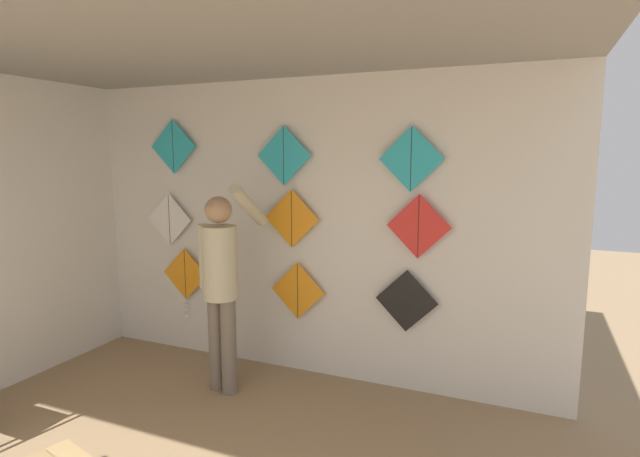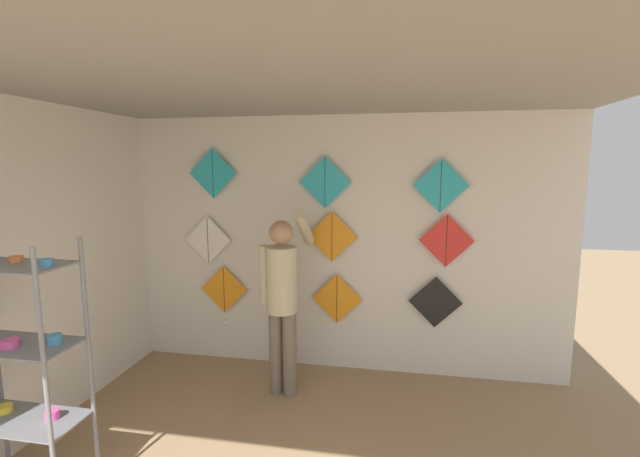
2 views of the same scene
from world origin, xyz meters
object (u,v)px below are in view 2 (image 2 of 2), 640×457
Objects in this scene: shelf_rack at (18,351)px; kite_2 at (435,302)px; kite_4 at (332,237)px; kite_7 at (325,182)px; shopkeeper at (282,291)px; kite_3 at (208,240)px; kite_5 at (446,241)px; kite_6 at (213,173)px; kite_1 at (337,299)px; kite_8 at (441,186)px; kite_0 at (224,293)px.

shelf_rack reaches higher than kite_2.
kite_4 is 0.59m from kite_7.
shopkeeper reaches higher than kite_3.
shopkeeper is 1.75m from kite_5.
kite_6 reaches higher than kite_7.
kite_3 reaches higher than kite_1.
kite_5 is (1.19, 0.00, -0.01)m from kite_4.
kite_1 is at bearing 62.92° from shopkeeper.
kite_7 reaches higher than kite_4.
kite_6 reaches higher than kite_8.
shelf_rack is at bearing -130.18° from kite_1.
kite_6 is 1.00× the size of kite_7.
kite_8 reaches higher than kite_2.
kite_2 is 1.29m from kite_4.
kite_7 is (1.72, 2.19, 1.06)m from shelf_rack.
kite_3 is 1.00× the size of kite_4.
kite_3 is at bearing 180.00° from kite_1.
kite_7 reaches higher than kite_0.
kite_1 is (1.31, 0.00, 0.00)m from kite_0.
kite_1 is 0.69m from kite_4.
kite_6 is 1.00× the size of kite_8.
kite_2 is 1.72m from kite_7.
shelf_rack is 0.96× the size of shopkeeper.
kite_1 is 1.00× the size of kite_6.
kite_6 reaches higher than kite_2.
kite_0 is at bearing -179.95° from kite_4.
shopkeeper is 2.45× the size of kite_0.
shelf_rack reaches higher than kite_4.
kite_5 is 0.57m from kite_8.
kite_4 is (-0.06, 0.00, 0.69)m from kite_1.
shelf_rack reaches higher than kite_1.
kite_8 reaches higher than kite_5.
kite_1 is 1.00× the size of kite_5.
kite_2 is (2.36, 0.00, 0.02)m from kite_0.
shopkeeper is 3.37× the size of kite_3.
kite_1 is 1.64m from kite_8.
kite_4 is 1.00× the size of kite_8.
kite_7 is at bearing 180.00° from kite_5.
kite_3 is 0.76m from kite_6.
kite_2 is 1.00× the size of kite_4.
shelf_rack is 3.23× the size of kite_4.
kite_3 is (-2.54, 0.00, 0.59)m from kite_2.
kite_3 is at bearing 80.66° from shelf_rack.
shopkeeper reaches higher than kite_0.
shelf_rack is 3.23× the size of kite_1.
kite_5 reaches higher than kite_0.
kite_6 reaches higher than kite_5.
kite_2 is at bearing 0.00° from kite_7.
kite_8 is (2.46, 0.00, -0.12)m from kite_6.
shopkeeper is 1.91m from kite_8.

